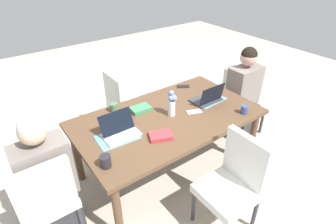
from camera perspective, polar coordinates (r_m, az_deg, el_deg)
The scene contains 20 objects.
ground_plane at distance 3.17m, azimuth -0.00°, elevation -11.96°, with size 10.00×10.00×0.00m, color #B2A899.
dining_table at distance 2.75m, azimuth -0.00°, elevation -2.17°, with size 1.84×1.06×0.72m.
chair_head_left_left_near at distance 2.43m, azimuth -24.32°, elevation -16.08°, with size 0.44×0.44×0.90m.
person_head_left_left_near at distance 2.47m, azimuth -23.58°, elevation -14.04°, with size 0.40×0.36×1.19m.
chair_head_right_left_mid at distance 3.65m, azimuth 14.98°, elevation 3.13°, with size 0.44×0.44×0.90m.
person_head_right_left_mid at distance 3.56m, azimuth 15.31°, elevation 2.77°, with size 0.40×0.36×1.19m.
chair_far_left_far at distance 3.43m, azimuth -9.24°, elevation 1.90°, with size 0.44×0.44×0.90m.
chair_near_right_near at distance 2.42m, azimuth 13.71°, elevation -13.84°, with size 0.44×0.44×0.90m.
flower_vase at distance 2.66m, azimuth 0.81°, elevation 2.02°, with size 0.09×0.09×0.28m.
placemat_head_left_left_near at distance 2.47m, azimuth -10.60°, elevation -5.22°, with size 0.36×0.26×0.00m, color slate.
placemat_head_right_left_mid at distance 3.04m, azimuth 8.42°, elevation 2.63°, with size 0.36×0.26×0.00m, color slate.
laptop_head_right_left_mid at distance 2.98m, azimuth 8.35°, elevation 2.92°, with size 0.32×0.22×0.21m.
laptop_head_left_left_near at distance 2.48m, azimuth -10.14°, elevation -3.91°, with size 0.32×0.22×0.20m.
coffee_mug_near_left at distance 2.85m, azimuth 15.77°, elevation 0.48°, with size 0.07×0.07×0.09m, color #33477A.
coffee_mug_near_right at distance 2.17m, azimuth -13.01°, elevation -10.06°, with size 0.09×0.09×0.10m, color #232328.
coffee_mug_centre_left at distance 2.83m, azimuth -11.34°, elevation 0.95°, with size 0.08×0.08×0.09m, color #47704C.
book_red_cover at distance 2.81m, azimuth -5.80°, elevation 0.64°, with size 0.20×0.14×0.04m, color #3D7F56.
book_blue_cover at distance 2.42m, azimuth -1.56°, elevation -5.02°, with size 0.20×0.14×0.04m, color #B73338.
phone_black at distance 3.29m, azimuth 3.21°, elevation 5.39°, with size 0.15×0.07×0.01m, color black.
phone_silver at distance 2.79m, azimuth 5.52°, elevation 0.08°, with size 0.15×0.07×0.01m, color silver.
Camera 1 is at (-1.36, -1.83, 2.19)m, focal length 28.97 mm.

